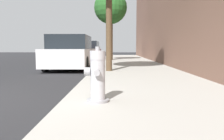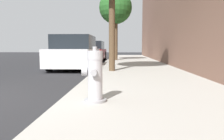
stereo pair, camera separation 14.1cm
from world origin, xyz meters
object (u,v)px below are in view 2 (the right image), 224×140
Objects in this scene: fire_hydrant at (95,77)px; parked_car_mid at (91,52)px; parked_car_near at (75,53)px; street_tree_far at (115,8)px.

fire_hydrant is 0.19× the size of parked_car_mid.
fire_hydrant is 0.19× the size of parked_car_near.
fire_hydrant is 12.18m from parked_car_mid.
street_tree_far reaches higher than parked_car_mid.
parked_car_mid is (-0.04, 5.46, -0.03)m from parked_car_near.
street_tree_far reaches higher than fire_hydrant.
street_tree_far reaches higher than parked_car_near.
parked_car_mid is at bearing 90.44° from parked_car_near.
fire_hydrant is at bearing -90.03° from street_tree_far.
parked_car_near reaches higher than parked_car_mid.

